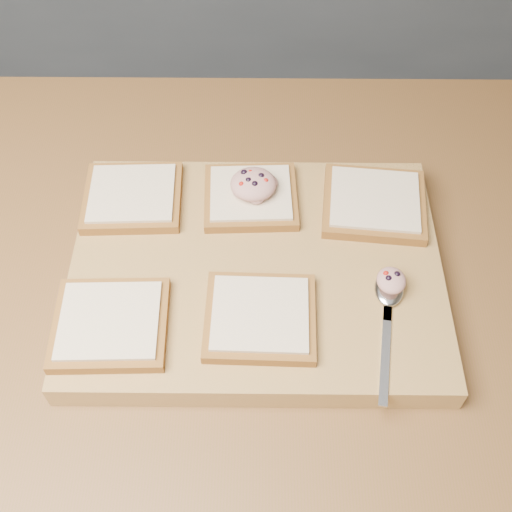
# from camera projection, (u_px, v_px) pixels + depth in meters

# --- Properties ---
(ground) EXTENTS (4.00, 4.00, 0.00)m
(ground) POSITION_uv_depth(u_px,v_px,m) (190.00, 498.00, 1.51)
(ground) COLOR #515459
(ground) RESTS_ON ground
(island_counter) EXTENTS (2.00, 0.80, 0.90)m
(island_counter) POSITION_uv_depth(u_px,v_px,m) (169.00, 423.00, 1.15)
(island_counter) COLOR slate
(island_counter) RESTS_ON ground
(cutting_board) EXTENTS (0.44, 0.34, 0.04)m
(cutting_board) POSITION_uv_depth(u_px,v_px,m) (256.00, 271.00, 0.78)
(cutting_board) COLOR tan
(cutting_board) RESTS_ON island_counter
(bread_far_left) EXTENTS (0.13, 0.12, 0.02)m
(bread_far_left) POSITION_uv_depth(u_px,v_px,m) (133.00, 197.00, 0.82)
(bread_far_left) COLOR brown
(bread_far_left) RESTS_ON cutting_board
(bread_far_center) EXTENTS (0.12, 0.11, 0.02)m
(bread_far_center) POSITION_uv_depth(u_px,v_px,m) (251.00, 196.00, 0.82)
(bread_far_center) COLOR brown
(bread_far_center) RESTS_ON cutting_board
(bread_far_right) EXTENTS (0.14, 0.13, 0.02)m
(bread_far_right) POSITION_uv_depth(u_px,v_px,m) (374.00, 203.00, 0.81)
(bread_far_right) COLOR brown
(bread_far_right) RESTS_ON cutting_board
(bread_near_left) EXTENTS (0.13, 0.12, 0.02)m
(bread_near_left) POSITION_uv_depth(u_px,v_px,m) (110.00, 324.00, 0.71)
(bread_near_left) COLOR brown
(bread_near_left) RESTS_ON cutting_board
(bread_near_center) EXTENTS (0.13, 0.12, 0.02)m
(bread_near_center) POSITION_uv_depth(u_px,v_px,m) (260.00, 317.00, 0.71)
(bread_near_center) COLOR brown
(bread_near_center) RESTS_ON cutting_board
(tuna_salad_dollop) EXTENTS (0.06, 0.06, 0.03)m
(tuna_salad_dollop) POSITION_uv_depth(u_px,v_px,m) (253.00, 184.00, 0.80)
(tuna_salad_dollop) COLOR tan
(tuna_salad_dollop) RESTS_ON bread_far_center
(spoon) EXTENTS (0.05, 0.17, 0.01)m
(spoon) POSITION_uv_depth(u_px,v_px,m) (389.00, 297.00, 0.73)
(spoon) COLOR silver
(spoon) RESTS_ON cutting_board
(spoon_salad) EXTENTS (0.03, 0.04, 0.02)m
(spoon_salad) POSITION_uv_depth(u_px,v_px,m) (391.00, 280.00, 0.73)
(spoon_salad) COLOR tan
(spoon_salad) RESTS_ON spoon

